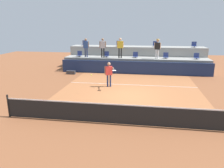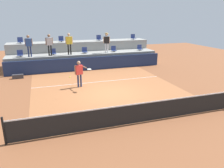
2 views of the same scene
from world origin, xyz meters
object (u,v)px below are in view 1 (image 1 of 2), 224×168
Objects in this scene: stadium_chair_lower_right at (166,56)px; stadium_chair_lower_far_right at (197,57)px; stadium_chair_lower_center at (135,55)px; stadium_chair_upper_far_left at (84,44)px; spectator_in_grey at (103,46)px; stadium_chair_lower_far_left at (79,54)px; spectator_in_white at (120,46)px; tennis_player at (109,72)px; spectator_leaning_on_rail at (86,46)px; stadium_chair_upper_left at (119,44)px; stadium_chair_upper_right at (155,44)px; stadium_chair_lower_left at (106,55)px; equipment_bag at (71,72)px; spectator_with_hat at (157,47)px; stadium_chair_upper_far_right at (194,45)px; tennis_ball at (91,75)px.

stadium_chair_lower_far_right is at bearing 0.00° from stadium_chair_lower_right.
stadium_chair_upper_far_left is at bearing 161.17° from stadium_chair_lower_center.
spectator_in_grey is (-5.63, -0.38, 0.84)m from stadium_chair_lower_right.
spectator_in_grey reaches higher than stadium_chair_lower_far_right.
spectator_in_white reaches higher than stadium_chair_lower_far_left.
spectator_leaning_on_rail is (-3.03, 5.18, 1.25)m from tennis_player.
stadium_chair_upper_right is at bearing 0.00° from stadium_chair_upper_left.
stadium_chair_upper_far_left is 0.31× the size of tennis_player.
spectator_in_grey is at bearing -124.22° from stadium_chair_lower_left.
spectator_leaning_on_rail reaches higher than stadium_chair_lower_left.
equipment_bag is (-0.16, -3.94, -2.16)m from stadium_chair_upper_far_left.
spectator_in_white is 3.26m from spectator_with_hat.
spectator_in_white is (-6.74, -2.18, 0.02)m from stadium_chair_upper_far_right.
stadium_chair_lower_far_right is at bearing -9.65° from stadium_chair_upper_far_left.
spectator_in_grey is at bearing 180.00° from spectator_with_hat.
stadium_chair_upper_far_left is 0.68× the size of equipment_bag.
stadium_chair_lower_center is 2.68m from stadium_chair_upper_right.
stadium_chair_lower_left is 5.70m from tennis_player.
stadium_chair_lower_far_right is 6.73m from spectator_in_white.
stadium_chair_upper_far_left is 3.20m from spectator_in_grey.
spectator_in_grey is 3.73m from equipment_bag.
spectator_in_grey is 1.01× the size of spectator_with_hat.
stadium_chair_lower_right is at bearing 53.11° from tennis_player.
stadium_chair_upper_left is at bearing 63.60° from stadium_chair_lower_left.
tennis_player is at bearing -133.01° from stadium_chair_upper_far_right.
stadium_chair_lower_far_right is at bearing -92.50° from stadium_chair_upper_far_right.
stadium_chair_upper_far_left is 8.38m from tennis_player.
spectator_with_hat reaches higher than stadium_chair_upper_left.
stadium_chair_upper_far_right is (5.38, 1.80, 0.85)m from stadium_chair_lower_center.
stadium_chair_lower_left is 2.68m from stadium_chair_lower_center.
equipment_bag is (-10.74, -2.14, -1.31)m from stadium_chair_lower_far_right.
stadium_chair_lower_far_right is 7.65× the size of tennis_ball.
stadium_chair_lower_left is 0.29× the size of spectator_in_white.
stadium_chair_upper_far_right is at bearing 87.50° from stadium_chair_lower_far_right.
stadium_chair_lower_far_left is 10.84m from stadium_chair_upper_far_right.
stadium_chair_upper_left is at bearing 180.00° from stadium_chair_upper_right.
spectator_leaning_on_rail is 0.99× the size of spectator_in_grey.
stadium_chair_upper_left is (-7.09, 1.80, 0.85)m from stadium_chair_lower_far_right.
stadium_chair_lower_center reaches higher than equipment_bag.
spectator_leaning_on_rail reaches higher than stadium_chair_upper_left.
stadium_chair_lower_center is 2.68m from stadium_chair_upper_left.
stadium_chair_lower_left is 0.31× the size of tennis_player.
spectator_with_hat reaches higher than stadium_chair_lower_right.
tennis_ball is at bearing -67.54° from stadium_chair_lower_far_left.
stadium_chair_lower_far_right is 0.31× the size of tennis_player.
stadium_chair_lower_right is at bearing 0.00° from stadium_chair_lower_far_left.
tennis_ball is 0.09× the size of equipment_bag.
stadium_chair_lower_far_right is at bearing -14.24° from stadium_chair_upper_left.
spectator_in_grey is at bearing -9.35° from stadium_chair_lower_far_left.
tennis_ball is at bearing -107.72° from stadium_chair_lower_center.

